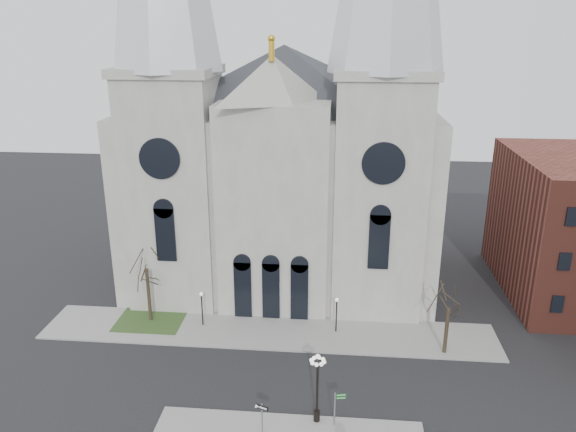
{
  "coord_description": "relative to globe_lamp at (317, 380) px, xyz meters",
  "views": [
    {
      "loc": [
        5.79,
        -32.42,
        25.87
      ],
      "look_at": [
        2.06,
        8.0,
        12.0
      ],
      "focal_mm": 35.0,
      "sensor_mm": 36.0,
      "label": 1
    }
  ],
  "objects": [
    {
      "name": "ground",
      "position": [
        -4.82,
        0.5,
        -3.43
      ],
      "size": [
        160.0,
        160.0,
        0.0
      ],
      "primitive_type": "plane",
      "color": "black",
      "rests_on": "ground"
    },
    {
      "name": "sidewalk_far",
      "position": [
        -4.82,
        11.5,
        -3.36
      ],
      "size": [
        40.0,
        6.0,
        0.14
      ],
      "primitive_type": "cube",
      "color": "gray",
      "rests_on": "ground"
    },
    {
      "name": "grass_patch",
      "position": [
        -15.82,
        12.5,
        -3.34
      ],
      "size": [
        6.0,
        5.0,
        0.18
      ],
      "primitive_type": "cube",
      "color": "#2D481F",
      "rests_on": "ground"
    },
    {
      "name": "cathedral",
      "position": [
        -4.82,
        23.36,
        15.05
      ],
      "size": [
        33.0,
        26.66,
        54.0
      ],
      "color": "#9B9890",
      "rests_on": "ground"
    },
    {
      "name": "tree_left",
      "position": [
        -15.82,
        12.5,
        2.15
      ],
      "size": [
        3.2,
        3.2,
        7.5
      ],
      "color": "black",
      "rests_on": "ground"
    },
    {
      "name": "tree_right",
      "position": [
        10.18,
        9.5,
        1.04
      ],
      "size": [
        3.2,
        3.2,
        6.0
      ],
      "color": "black",
      "rests_on": "ground"
    },
    {
      "name": "ped_lamp_left",
      "position": [
        -10.82,
        12.0,
        -1.1
      ],
      "size": [
        0.32,
        0.32,
        3.26
      ],
      "color": "black",
      "rests_on": "sidewalk_far"
    },
    {
      "name": "ped_lamp_right",
      "position": [
        1.18,
        12.0,
        -1.1
      ],
      "size": [
        0.32,
        0.32,
        3.26
      ],
      "color": "black",
      "rests_on": "sidewalk_far"
    },
    {
      "name": "globe_lamp",
      "position": [
        0.0,
        0.0,
        0.0
      ],
      "size": [
        1.29,
        1.29,
        5.24
      ],
      "rotation": [
        0.0,
        0.0,
        -0.15
      ],
      "color": "black",
      "rests_on": "sidewalk_near"
    },
    {
      "name": "one_way_sign",
      "position": [
        -3.56,
        -1.46,
        -1.79
      ],
      "size": [
        0.93,
        0.38,
        2.22
      ],
      "rotation": [
        0.0,
        0.0,
        -0.36
      ],
      "color": "slate",
      "rests_on": "sidewalk_near"
    },
    {
      "name": "street_name_sign",
      "position": [
        1.29,
        -0.27,
        -1.82
      ],
      "size": [
        0.8,
        0.22,
        2.53
      ],
      "rotation": [
        0.0,
        0.0,
        0.2
      ],
      "color": "slate",
      "rests_on": "sidewalk_near"
    }
  ]
}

